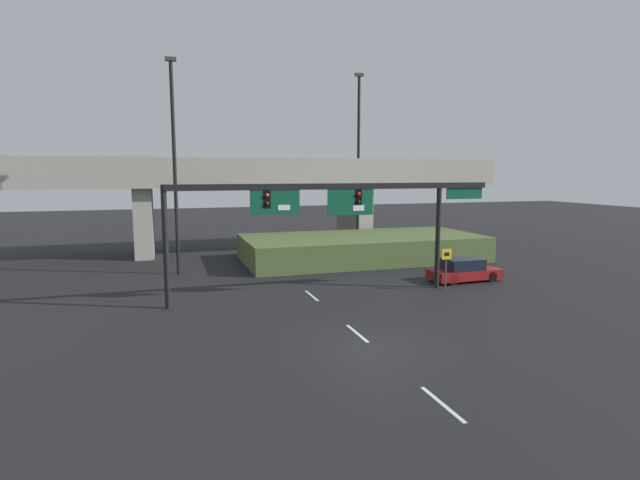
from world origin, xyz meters
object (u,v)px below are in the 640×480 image
at_px(speed_limit_sign, 446,263).
at_px(highway_light_pole_far, 358,160).
at_px(signal_gantry, 331,204).
at_px(highway_light_pole_near, 175,163).
at_px(parked_sedan_near_right, 464,270).

bearing_deg(speed_limit_sign, highway_light_pole_far, 88.18).
distance_m(signal_gantry, highway_light_pole_near, 11.88).
xyz_separation_m(speed_limit_sign, highway_light_pole_far, (0.47, 14.94, 6.20)).
height_order(speed_limit_sign, parked_sedan_near_right, speed_limit_sign).
bearing_deg(highway_light_pole_near, parked_sedan_near_right, -23.84).
height_order(highway_light_pole_far, parked_sedan_near_right, highway_light_pole_far).
height_order(signal_gantry, parked_sedan_near_right, signal_gantry).
height_order(speed_limit_sign, highway_light_pole_far, highway_light_pole_far).
height_order(signal_gantry, highway_light_pole_far, highway_light_pole_far).
xyz_separation_m(highway_light_pole_near, parked_sedan_near_right, (16.98, -7.50, -6.69)).
bearing_deg(highway_light_pole_far, highway_light_pole_near, -159.49).
xyz_separation_m(signal_gantry, parked_sedan_near_right, (9.16, 1.13, -4.40)).
relative_size(highway_light_pole_near, parked_sedan_near_right, 3.04).
xyz_separation_m(speed_limit_sign, highway_light_pole_near, (-14.58, 9.30, 5.76)).
distance_m(signal_gantry, highway_light_pole_far, 16.23).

